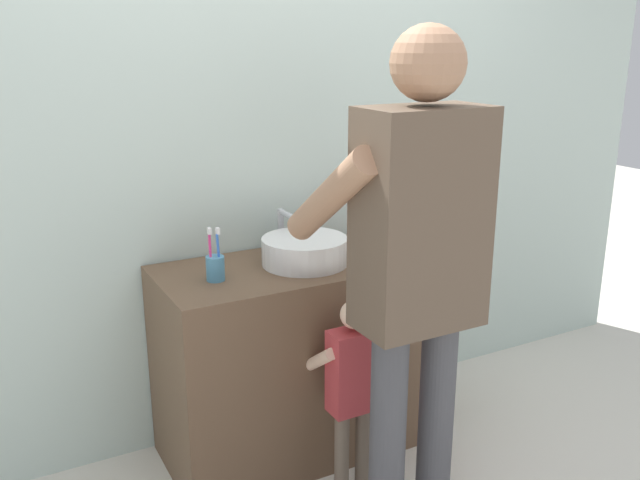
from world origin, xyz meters
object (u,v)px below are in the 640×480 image
object	(u,v)px
toothbrush_cup	(215,267)
adult_parent	(417,252)
soap_bottle	(357,234)
child_toddler	(352,382)

from	to	relation	value
toothbrush_cup	adult_parent	size ratio (longest dim) A/B	0.12
soap_bottle	adult_parent	world-z (taller)	adult_parent
soap_bottle	toothbrush_cup	bearing A→B (deg)	-172.02
child_toddler	adult_parent	xyz separation A→B (m)	(0.07, -0.27, 0.57)
toothbrush_cup	child_toddler	size ratio (longest dim) A/B	0.26
toothbrush_cup	adult_parent	world-z (taller)	adult_parent
soap_bottle	child_toddler	distance (m)	0.69
soap_bottle	child_toddler	size ratio (longest dim) A/B	0.20
toothbrush_cup	adult_parent	bearing A→B (deg)	-54.48
toothbrush_cup	child_toddler	world-z (taller)	toothbrush_cup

